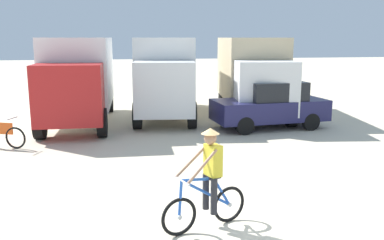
{
  "coord_description": "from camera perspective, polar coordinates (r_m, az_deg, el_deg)",
  "views": [
    {
      "loc": [
        -2.26,
        -7.28,
        3.33
      ],
      "look_at": [
        -0.27,
        3.83,
        1.1
      ],
      "focal_mm": 38.82,
      "sensor_mm": 36.0,
      "label": 1
    }
  ],
  "objects": [
    {
      "name": "sedan_parked",
      "position": [
        15.78,
        10.73,
        2.06
      ],
      "size": [
        4.35,
        2.15,
        1.76
      ],
      "color": "#1E1E4C",
      "rests_on": "ground"
    },
    {
      "name": "cyclist_orange_shirt",
      "position": [
        7.35,
        2.21,
        -8.59
      ],
      "size": [
        1.64,
        0.76,
        1.82
      ],
      "color": "black",
      "rests_on": "ground"
    },
    {
      "name": "box_truck_white_box",
      "position": [
        18.04,
        -3.76,
        6.53
      ],
      "size": [
        3.12,
        6.98,
        3.35
      ],
      "color": "white",
      "rests_on": "ground"
    },
    {
      "name": "box_truck_avon_van",
      "position": [
        17.05,
        -15.28,
        5.9
      ],
      "size": [
        2.59,
        6.82,
        3.35
      ],
      "color": "white",
      "rests_on": "ground"
    },
    {
      "name": "ground_plane",
      "position": [
        8.32,
        6.64,
        -12.52
      ],
      "size": [
        120.0,
        120.0,
        0.0
      ],
      "primitive_type": "plane",
      "color": "beige"
    },
    {
      "name": "box_truck_tan_camper",
      "position": [
        18.42,
        8.27,
        6.54
      ],
      "size": [
        3.23,
        7.0,
        3.35
      ],
      "color": "#CCB78E",
      "rests_on": "ground"
    },
    {
      "name": "bicycle_spare",
      "position": [
        14.05,
        -24.85,
        -1.92
      ],
      "size": [
        1.63,
        0.76,
        0.97
      ],
      "color": "black",
      "rests_on": "ground"
    }
  ]
}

